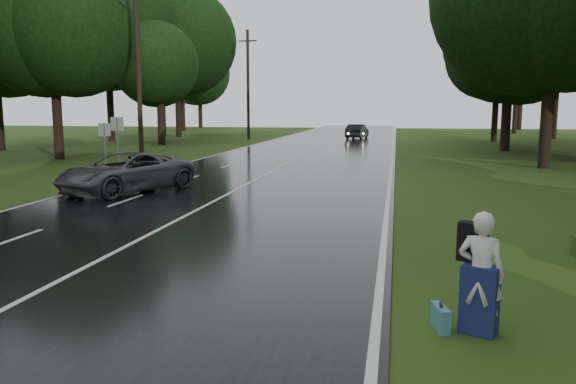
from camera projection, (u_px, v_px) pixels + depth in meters
name	position (u px, v px, depth m)	size (l,w,h in m)	color
ground	(78.00, 273.00, 11.02)	(160.00, 160.00, 0.00)	#2C4715
road	(282.00, 167.00, 30.44)	(12.00, 140.00, 0.04)	black
lane_center	(282.00, 166.00, 30.44)	(0.12, 140.00, 0.01)	silver
grey_car	(126.00, 172.00, 21.19)	(2.46, 5.33, 1.48)	#4F5254
far_car	(357.00, 131.00, 57.35)	(1.55, 4.44, 1.46)	black
hitchhiker	(480.00, 277.00, 7.98)	(0.76, 0.74, 1.78)	silver
suitcase	(440.00, 318.00, 8.19)	(0.14, 0.50, 0.35)	teal
utility_pole_mid	(142.00, 163.00, 32.95)	(1.80, 0.28, 10.32)	black
utility_pole_far	(249.00, 139.00, 56.66)	(1.80, 0.28, 10.69)	black
road_sign_a	(107.00, 177.00, 26.37)	(0.59, 0.10, 2.47)	white
road_sign_b	(119.00, 174.00, 27.57)	(0.65, 0.10, 2.73)	white
tree_left_d	(60.00, 159.00, 35.25)	(9.10, 9.10, 14.22)	black
tree_left_e	(162.00, 145.00, 48.51)	(7.82, 7.82, 12.22)	black
tree_left_f	(179.00, 137.00, 61.18)	(11.03, 11.03, 17.24)	black
tree_right_d	(543.00, 168.00, 30.06)	(9.75, 9.75, 15.24)	black
tree_right_e	(504.00, 151.00, 41.87)	(8.73, 8.73, 13.64)	black
tree_right_f	(494.00, 141.00, 53.33)	(9.23, 9.23, 14.42)	black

